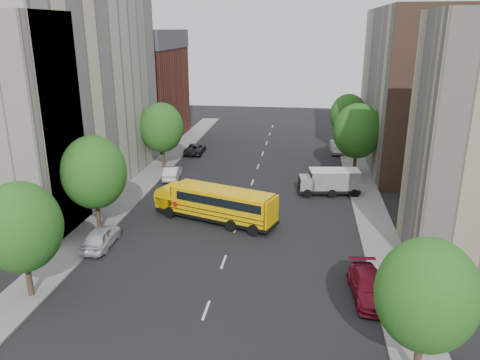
% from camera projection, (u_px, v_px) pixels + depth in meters
% --- Properties ---
extents(ground, '(120.00, 120.00, 0.00)m').
position_uv_depth(ground, '(239.00, 218.00, 40.63)').
color(ground, black).
rests_on(ground, ground).
extents(sidewalk_left, '(3.00, 80.00, 0.12)m').
position_uv_depth(sidewalk_left, '(133.00, 192.00, 46.83)').
color(sidewalk_left, slate).
rests_on(sidewalk_left, ground).
extents(sidewalk_right, '(3.00, 80.00, 0.12)m').
position_uv_depth(sidewalk_right, '(368.00, 204.00, 43.81)').
color(sidewalk_right, slate).
rests_on(sidewalk_right, ground).
extents(lane_markings, '(0.15, 64.00, 0.01)m').
position_uv_depth(lane_markings, '(252.00, 182.00, 50.04)').
color(lane_markings, silver).
rests_on(lane_markings, ground).
extents(building_left_cream, '(10.00, 26.00, 20.00)m').
position_uv_depth(building_left_cream, '(65.00, 90.00, 45.53)').
color(building_left_cream, beige).
rests_on(building_left_cream, ground).
extents(building_left_redbrick, '(10.00, 15.00, 13.00)m').
position_uv_depth(building_left_redbrick, '(143.00, 95.00, 67.32)').
color(building_left_redbrick, maroon).
rests_on(building_left_redbrick, ground).
extents(building_left_near, '(10.00, 7.00, 17.00)m').
position_uv_depth(building_left_near, '(1.00, 127.00, 36.11)').
color(building_left_near, tan).
rests_on(building_left_near, ground).
extents(building_right_far, '(10.00, 22.00, 18.00)m').
position_uv_depth(building_right_far, '(416.00, 89.00, 54.29)').
color(building_right_far, tan).
rests_on(building_right_far, ground).
extents(building_right_sidewall, '(10.10, 0.30, 18.00)m').
position_uv_depth(building_right_sidewall, '(442.00, 103.00, 43.94)').
color(building_right_sidewall, brown).
rests_on(building_right_sidewall, ground).
extents(street_tree_0, '(4.80, 4.80, 7.41)m').
position_uv_depth(street_tree_0, '(21.00, 227.00, 27.46)').
color(street_tree_0, '#38281C').
rests_on(street_tree_0, ground).
extents(street_tree_1, '(5.12, 5.12, 7.90)m').
position_uv_depth(street_tree_1, '(94.00, 172.00, 36.77)').
color(street_tree_1, '#38281C').
rests_on(street_tree_1, ground).
extents(street_tree_2, '(4.99, 4.99, 7.71)m').
position_uv_depth(street_tree_2, '(162.00, 128.00, 53.75)').
color(street_tree_2, '#38281C').
rests_on(street_tree_2, ground).
extents(street_tree_3, '(4.61, 4.61, 7.11)m').
position_uv_depth(street_tree_3, '(427.00, 295.00, 20.86)').
color(street_tree_3, '#38281C').
rests_on(street_tree_3, ground).
extents(street_tree_4, '(5.25, 5.25, 8.10)m').
position_uv_depth(street_tree_4, '(357.00, 131.00, 50.78)').
color(street_tree_4, '#38281C').
rests_on(street_tree_4, ground).
extents(street_tree_5, '(4.86, 4.86, 7.51)m').
position_uv_depth(street_tree_5, '(348.00, 115.00, 62.19)').
color(street_tree_5, '#38281C').
rests_on(street_tree_5, ground).
extents(school_bus, '(11.02, 5.93, 3.06)m').
position_uv_depth(school_bus, '(214.00, 202.00, 39.62)').
color(school_bus, black).
rests_on(school_bus, ground).
extents(safari_truck, '(6.20, 2.96, 2.55)m').
position_uv_depth(safari_truck, '(329.00, 181.00, 46.09)').
color(safari_truck, black).
rests_on(safari_truck, ground).
extents(parked_car_0, '(2.06, 4.67, 1.56)m').
position_uv_depth(parked_car_0, '(101.00, 237.00, 35.21)').
color(parked_car_0, silver).
rests_on(parked_car_0, ground).
extents(parked_car_1, '(1.93, 4.44, 1.42)m').
position_uv_depth(parked_car_1, '(172.00, 173.00, 51.02)').
color(parked_car_1, silver).
rests_on(parked_car_1, ground).
extents(parked_car_2, '(2.37, 4.94, 1.36)m').
position_uv_depth(parked_car_2, '(195.00, 148.00, 61.28)').
color(parked_car_2, black).
rests_on(parked_car_2, ground).
extents(parked_car_3, '(2.53, 5.32, 1.50)m').
position_uv_depth(parked_car_3, '(369.00, 286.00, 28.58)').
color(parked_car_3, maroon).
rests_on(parked_car_3, ground).
extents(parked_car_4, '(2.16, 4.53, 1.49)m').
position_uv_depth(parked_car_4, '(335.00, 175.00, 50.06)').
color(parked_car_4, '#303955').
rests_on(parked_car_4, ground).
extents(parked_car_5, '(1.79, 4.69, 1.52)m').
position_uv_depth(parked_car_5, '(336.00, 147.00, 61.76)').
color(parked_car_5, gray).
rests_on(parked_car_5, ground).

